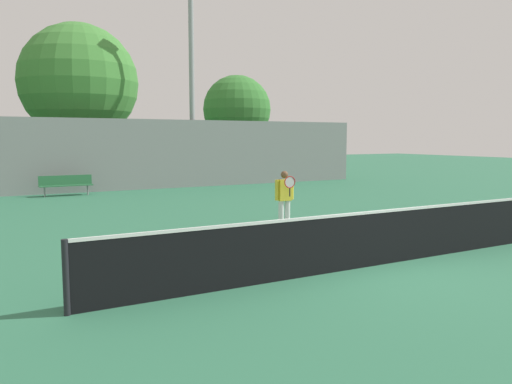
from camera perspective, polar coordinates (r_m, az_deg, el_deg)
ground_plane at (r=9.83m, az=13.58°, el=-8.15°), size 100.00×100.00×0.00m
tennis_net at (r=9.71m, az=13.67°, el=-5.09°), size 11.19×0.09×1.05m
tennis_player at (r=12.91m, az=3.28°, el=-0.64°), size 0.54×0.41×1.56m
bench_courtside_near at (r=22.26m, az=-20.90°, el=0.95°), size 2.11×0.40×0.85m
light_pole_near_left at (r=25.26m, az=-7.39°, el=14.50°), size 0.90×0.60×10.44m
back_fence at (r=23.83m, az=-13.12°, el=4.20°), size 24.30×0.06×3.28m
tree_green_broad at (r=27.32m, az=-19.58°, el=11.69°), size 5.87×5.87×8.13m
tree_dark_dense at (r=30.82m, az=-2.21°, el=9.39°), size 4.12×4.12×6.19m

